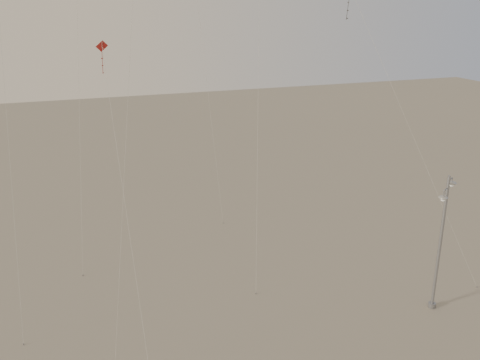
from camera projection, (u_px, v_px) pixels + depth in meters
name	position (u px, v px, depth m)	size (l,w,h in m)	color
ground	(285.00, 357.00, 27.33)	(160.00, 160.00, 0.00)	gray
street_lamp	(441.00, 240.00, 30.29)	(1.47, 1.07, 8.23)	#919399
kite_3	(115.00, 135.00, 25.88)	(0.61, 10.87, 15.39)	maroon
kite_4	(380.00, 61.00, 31.49)	(7.44, 6.03, 18.27)	#272420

